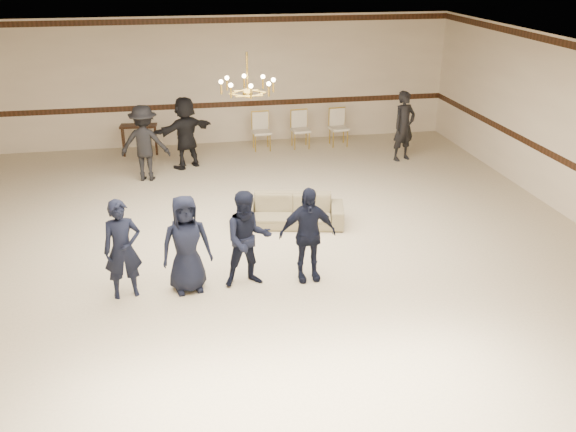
# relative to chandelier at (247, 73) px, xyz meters

# --- Properties ---
(room) EXTENTS (12.01, 14.01, 3.21)m
(room) POSITION_rel_chandelier_xyz_m (0.00, -1.00, -1.28)
(room) COLOR beige
(room) RESTS_ON ground
(chair_rail) EXTENTS (12.00, 0.02, 0.14)m
(chair_rail) POSITION_rel_chandelier_xyz_m (0.00, 5.99, -1.88)
(chair_rail) COLOR #351C10
(chair_rail) RESTS_ON wall_back
(crown_molding) EXTENTS (12.00, 0.02, 0.14)m
(crown_molding) POSITION_rel_chandelier_xyz_m (0.00, 5.99, 0.21)
(crown_molding) COLOR #351C10
(crown_molding) RESTS_ON wall_back
(chandelier) EXTENTS (0.94, 0.94, 0.89)m
(chandelier) POSITION_rel_chandelier_xyz_m (0.00, 0.00, 0.00)
(chandelier) COLOR #B8953B
(chandelier) RESTS_ON ceiling
(boy_a) EXTENTS (0.60, 0.45, 1.49)m
(boy_a) POSITION_rel_chandelier_xyz_m (-2.06, -1.65, -2.13)
(boy_a) COLOR black
(boy_a) RESTS_ON floor
(boy_b) EXTENTS (0.79, 0.58, 1.49)m
(boy_b) POSITION_rel_chandelier_xyz_m (-1.16, -1.65, -2.13)
(boy_b) COLOR black
(boy_b) RESTS_ON floor
(boy_c) EXTENTS (0.76, 0.62, 1.49)m
(boy_c) POSITION_rel_chandelier_xyz_m (-0.26, -1.65, -2.13)
(boy_c) COLOR black
(boy_c) RESTS_ON floor
(boy_d) EXTENTS (0.88, 0.39, 1.49)m
(boy_d) POSITION_rel_chandelier_xyz_m (0.64, -1.65, -2.13)
(boy_d) COLOR black
(boy_d) RESTS_ON floor
(settee) EXTENTS (1.98, 1.12, 0.54)m
(settee) POSITION_rel_chandelier_xyz_m (0.82, 0.41, -2.60)
(settee) COLOR #7E7354
(settee) RESTS_ON floor
(adult_left) EXTENTS (1.16, 0.80, 1.65)m
(adult_left) POSITION_rel_chandelier_xyz_m (-1.83, 3.43, -2.05)
(adult_left) COLOR black
(adult_left) RESTS_ON floor
(adult_mid) EXTENTS (1.57, 1.18, 1.65)m
(adult_mid) POSITION_rel_chandelier_xyz_m (-0.93, 4.13, -2.05)
(adult_mid) COLOR black
(adult_mid) RESTS_ON floor
(adult_right) EXTENTS (0.71, 0.59, 1.65)m
(adult_right) POSITION_rel_chandelier_xyz_m (4.17, 3.73, -2.05)
(adult_right) COLOR black
(adult_right) RESTS_ON floor
(banquet_chair_left) EXTENTS (0.48, 0.48, 0.93)m
(banquet_chair_left) POSITION_rel_chandelier_xyz_m (0.97, 5.17, -2.41)
(banquet_chair_left) COLOR beige
(banquet_chair_left) RESTS_ON floor
(banquet_chair_mid) EXTENTS (0.49, 0.49, 0.93)m
(banquet_chair_mid) POSITION_rel_chandelier_xyz_m (1.97, 5.17, -2.41)
(banquet_chair_mid) COLOR beige
(banquet_chair_mid) RESTS_ON floor
(banquet_chair_right) EXTENTS (0.49, 0.49, 0.93)m
(banquet_chair_right) POSITION_rel_chandelier_xyz_m (2.97, 5.17, -2.41)
(banquet_chair_right) COLOR beige
(banquet_chair_right) RESTS_ON floor
(console_table) EXTENTS (0.91, 0.45, 0.74)m
(console_table) POSITION_rel_chandelier_xyz_m (-2.03, 5.37, -2.51)
(console_table) COLOR black
(console_table) RESTS_ON floor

